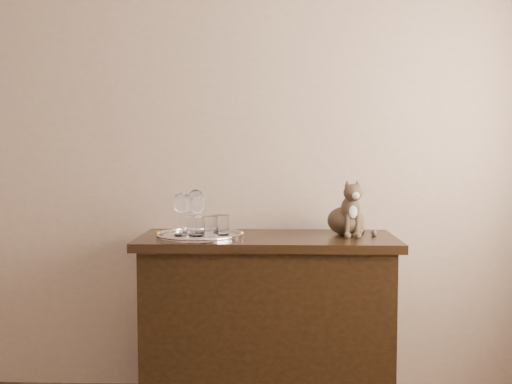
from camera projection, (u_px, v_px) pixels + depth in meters
wall_back at (153, 132)px, 2.97m from camera, size 4.00×0.10×2.70m
sideboard at (267, 325)px, 2.70m from camera, size 1.20×0.50×0.85m
tray at (200, 236)px, 2.65m from camera, size 0.40×0.40×0.01m
wine_glass_a at (185, 213)px, 2.73m from camera, size 0.07×0.07×0.19m
wine_glass_b at (196, 211)px, 2.75m from camera, size 0.08×0.08×0.21m
wine_glass_c at (181, 214)px, 2.65m from camera, size 0.08×0.08×0.20m
wine_glass_d at (197, 215)px, 2.66m from camera, size 0.07×0.07×0.19m
tumbler_a at (209, 227)px, 2.61m from camera, size 0.08×0.08×0.09m
tumbler_b at (196, 227)px, 2.58m from camera, size 0.09×0.09×0.10m
tumbler_c at (220, 225)px, 2.66m from camera, size 0.08×0.08×0.09m
cat at (346, 207)px, 2.72m from camera, size 0.31×0.30×0.27m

